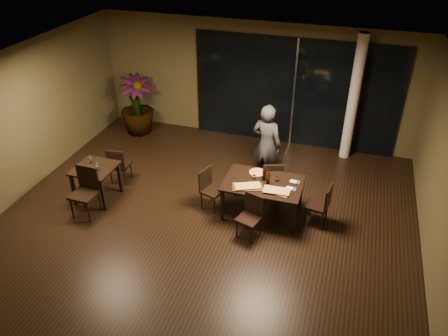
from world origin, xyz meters
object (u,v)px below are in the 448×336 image
Objects in this scene: bottle_a at (264,173)px; bottle_c at (264,172)px; side_table at (95,173)px; chair_main_right at (322,203)px; chair_main_left at (209,187)px; potted_plant at (137,105)px; bottle_b at (268,177)px; main_table at (263,186)px; chair_side_far at (118,164)px; chair_side_near at (86,189)px; chair_main_near at (251,214)px; diner at (267,145)px; chair_main_far at (272,179)px.

bottle_a reaches higher than bottle_c.
bottle_a is at bearing 9.85° from side_table.
chair_main_left is at bearing -78.89° from chair_main_right.
chair_main_left is 3.91m from potted_plant.
chair_main_right is 2.83× the size of bottle_b.
main_table is 3.26m from chair_side_far.
main_table is 1.72× the size of chair_main_right.
potted_plant is 4.69× the size of bottle_a.
potted_plant reaches higher than chair_side_near.
side_table is at bearing -169.32° from bottle_c.
bottle_b is 0.18m from bottle_c.
bottle_b is at bearing -31.69° from potted_plant.
diner is (-0.15, 1.84, 0.45)m from chair_main_near.
chair_main_left is (2.32, 0.43, -0.15)m from side_table.
main_table is at bearing 101.59° from chair_main_near.
bottle_a is (0.20, -1.08, -0.01)m from diner.
chair_main_right is 0.56× the size of potted_plant.
side_table is at bearing -171.93° from bottle_b.
chair_main_right reaches higher than chair_main_near.
main_table is 3.44m from side_table.
chair_main_far is at bearing 78.71° from bottle_c.
chair_side_near is (-3.26, -0.32, 0.09)m from chair_main_near.
diner is 5.98× the size of bottle_b.
potted_plant is (-4.05, 1.94, 0.28)m from chair_main_far.
main_table is at bearing -67.74° from chair_main_left.
potted_plant is (-3.99, 2.51, 0.10)m from main_table.
side_table is at bearing 71.82° from chair_side_far.
main_table is 0.81× the size of diner.
bottle_b reaches higher than chair_main_near.
chair_main_near is at bearing 107.83° from diner.
bottle_b is (3.49, 0.49, 0.28)m from side_table.
main_table is 4.72m from potted_plant.
bottle_a reaches higher than main_table.
side_table is 0.52× the size of potted_plant.
chair_side_near is (-3.38, -1.56, 0.07)m from chair_main_far.
bottle_b is at bearing -43.25° from bottle_a.
side_table is 3.63m from chair_main_far.
chair_main_far is at bearing -25.57° from potted_plant.
diner is (3.04, 1.04, 0.44)m from chair_side_far.
chair_main_near is at bearing -51.37° from chair_main_right.
side_table is at bearing -170.15° from bottle_a.
chair_main_far reaches higher than chair_side_far.
chair_main_far is at bearing 101.06° from chair_main_near.
bottle_c is (-0.09, -0.44, 0.41)m from chair_main_far.
chair_main_near is 0.83× the size of chair_side_near.
bottle_c is at bearing 10.68° from side_table.
chair_side_far is 3.25m from bottle_c.
diner reaches higher than bottle_b.
chair_main_left is 2.77× the size of bottle_b.
chair_main_near is (3.34, -0.17, -0.15)m from side_table.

